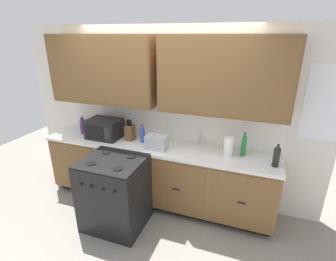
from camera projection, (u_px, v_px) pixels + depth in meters
name	position (u px, v px, depth m)	size (l,w,h in m)	color
ground_plane	(149.00, 212.00, 3.59)	(8.21, 8.21, 0.00)	gray
wall_unit	(160.00, 89.00, 3.43)	(4.48, 0.40, 2.51)	white
counter_run	(156.00, 173.00, 3.68)	(3.31, 0.64, 0.93)	black
stove_range	(115.00, 193.00, 3.23)	(0.76, 0.68, 0.95)	black
microwave	(104.00, 129.00, 3.73)	(0.48, 0.37, 0.28)	black
toaster	(157.00, 142.00, 3.37)	(0.28, 0.18, 0.19)	#B7B7BC
knife_block	(130.00, 132.00, 3.66)	(0.11, 0.14, 0.31)	brown
sink_faucet	(200.00, 138.00, 3.49)	(0.02, 0.02, 0.20)	#B2B5BA
paper_towel_roll	(228.00, 147.00, 3.14)	(0.12, 0.12, 0.26)	white
bottle_blue	(142.00, 134.00, 3.57)	(0.06, 0.06, 0.26)	blue
bottle_green	(244.00, 145.00, 3.16)	(0.06, 0.06, 0.31)	#237A38
bottle_violet	(82.00, 126.00, 3.90)	(0.06, 0.06, 0.24)	#663384
bottle_teal	(83.00, 123.00, 4.05)	(0.06, 0.06, 0.22)	#1E707A
bottle_dark	(277.00, 156.00, 2.91)	(0.08, 0.08, 0.28)	black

